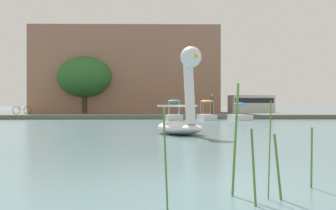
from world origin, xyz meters
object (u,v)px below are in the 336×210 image
at_px(tree_sapling_by_fence, 85,77).
at_px(parked_van, 251,103).
at_px(pedal_boat_teal, 174,115).
at_px(person_on_path, 212,104).
at_px(bicycle_parked, 22,110).
at_px(swan_boat, 183,110).
at_px(pedal_boat_blue, 240,115).
at_px(pedal_boat_orange, 207,115).

xyz_separation_m(tree_sapling_by_fence, parked_van, (17.51, 1.75, -2.65)).
distance_m(pedal_boat_teal, parked_van, 14.26).
xyz_separation_m(tree_sapling_by_fence, person_on_path, (12.21, -5.24, -2.71)).
bearing_deg(person_on_path, bicycle_parked, 178.13).
distance_m(person_on_path, bicycle_parked, 17.01).
bearing_deg(parked_van, swan_boat, -109.71).
height_order(swan_boat, pedal_boat_teal, swan_boat).
height_order(pedal_boat_blue, parked_van, parked_van).
distance_m(pedal_boat_blue, parked_van, 11.75).
bearing_deg(bicycle_parked, parked_van, 16.09).
height_order(pedal_boat_teal, tree_sapling_by_fence, tree_sapling_by_fence).
bearing_deg(parked_van, bicycle_parked, -163.91).
distance_m(tree_sapling_by_fence, bicycle_parked, 7.46).
bearing_deg(pedal_boat_orange, person_on_path, 75.65).
height_order(pedal_boat_blue, tree_sapling_by_fence, tree_sapling_by_fence).
bearing_deg(parked_van, pedal_boat_orange, -120.19).
relative_size(pedal_boat_teal, pedal_boat_blue, 0.80).
relative_size(pedal_boat_teal, parked_van, 0.42).
relative_size(swan_boat, person_on_path, 1.98).
bearing_deg(person_on_path, pedal_boat_orange, -104.35).
bearing_deg(swan_boat, person_on_path, 78.00).
bearing_deg(pedal_boat_teal, swan_boat, -91.81).
relative_size(tree_sapling_by_fence, bicycle_parked, 3.52).
relative_size(tree_sapling_by_fence, parked_van, 1.23).
relative_size(pedal_boat_orange, pedal_boat_blue, 0.91).
height_order(person_on_path, bicycle_parked, person_on_path).
xyz_separation_m(pedal_boat_teal, person_on_path, (3.61, 4.09, 0.90)).
height_order(tree_sapling_by_fence, person_on_path, tree_sapling_by_fence).
relative_size(swan_boat, pedal_boat_orange, 1.54).
distance_m(pedal_boat_orange, tree_sapling_by_fence, 14.87).
xyz_separation_m(pedal_boat_teal, tree_sapling_by_fence, (-8.59, 9.33, 3.62)).
distance_m(pedal_boat_blue, tree_sapling_by_fence, 17.09).
bearing_deg(tree_sapling_by_fence, swan_boat, -71.69).
distance_m(tree_sapling_by_fence, person_on_path, 13.55).
bearing_deg(bicycle_parked, swan_boat, -56.96).
bearing_deg(person_on_path, parked_van, 52.77).
height_order(swan_boat, tree_sapling_by_fence, tree_sapling_by_fence).
relative_size(pedal_boat_blue, tree_sapling_by_fence, 0.42).
bearing_deg(person_on_path, swan_boat, -102.00).
distance_m(person_on_path, parked_van, 8.78).
xyz_separation_m(swan_boat, pedal_boat_orange, (3.12, 15.45, -0.59)).
bearing_deg(tree_sapling_by_fence, pedal_boat_teal, -47.36).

